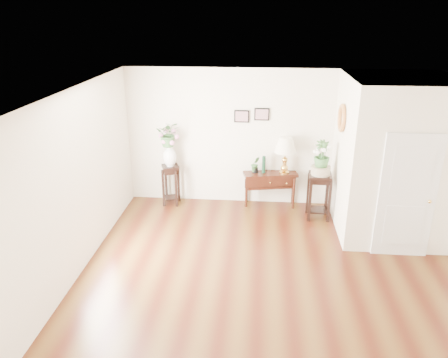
# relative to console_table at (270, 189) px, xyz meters

# --- Properties ---
(floor) EXTENTS (6.00, 5.50, 0.02)m
(floor) POSITION_rel_console_table_xyz_m (0.04, -2.57, -0.36)
(floor) COLOR #503213
(floor) RESTS_ON ground
(ceiling) EXTENTS (6.00, 5.50, 0.02)m
(ceiling) POSITION_rel_console_table_xyz_m (0.04, -2.57, 2.44)
(ceiling) COLOR white
(ceiling) RESTS_ON ground
(wall_back) EXTENTS (6.00, 0.02, 2.80)m
(wall_back) POSITION_rel_console_table_xyz_m (0.04, 0.18, 1.04)
(wall_back) COLOR silver
(wall_back) RESTS_ON ground
(wall_front) EXTENTS (6.00, 0.02, 2.80)m
(wall_front) POSITION_rel_console_table_xyz_m (0.04, -5.32, 1.04)
(wall_front) COLOR silver
(wall_front) RESTS_ON ground
(wall_left) EXTENTS (0.02, 5.50, 2.80)m
(wall_left) POSITION_rel_console_table_xyz_m (-2.96, -2.57, 1.04)
(wall_left) COLOR silver
(wall_left) RESTS_ON ground
(partition) EXTENTS (1.80, 1.95, 2.80)m
(partition) POSITION_rel_console_table_xyz_m (2.14, -0.79, 1.04)
(partition) COLOR silver
(partition) RESTS_ON floor
(door) EXTENTS (0.90, 0.05, 2.10)m
(door) POSITION_rel_console_table_xyz_m (2.14, -1.79, 0.69)
(door) COLOR silver
(door) RESTS_ON floor
(art_print_left) EXTENTS (0.30, 0.02, 0.25)m
(art_print_left) POSITION_rel_console_table_xyz_m (-0.61, 0.16, 1.49)
(art_print_left) COLOR black
(art_print_left) RESTS_ON wall_back
(art_print_right) EXTENTS (0.30, 0.02, 0.25)m
(art_print_right) POSITION_rel_console_table_xyz_m (-0.21, 0.16, 1.54)
(art_print_right) COLOR black
(art_print_right) RESTS_ON wall_back
(wall_ornament) EXTENTS (0.07, 0.51, 0.51)m
(wall_ornament) POSITION_rel_console_table_xyz_m (1.20, -0.67, 1.69)
(wall_ornament) COLOR #CF8548
(wall_ornament) RESTS_ON partition
(console_table) EXTENTS (1.14, 0.58, 0.73)m
(console_table) POSITION_rel_console_table_xyz_m (0.00, 0.00, 0.00)
(console_table) COLOR black
(console_table) RESTS_ON floor
(table_lamp) EXTENTS (0.50, 0.50, 0.77)m
(table_lamp) POSITION_rel_console_table_xyz_m (0.28, 0.00, 0.71)
(table_lamp) COLOR gold
(table_lamp) RESTS_ON console_table
(green_vase) EXTENTS (0.10, 0.10, 0.35)m
(green_vase) POSITION_rel_console_table_xyz_m (-0.14, 0.00, 0.53)
(green_vase) COLOR #11321F
(green_vase) RESTS_ON console_table
(potted_plant) EXTENTS (0.22, 0.20, 0.32)m
(potted_plant) POSITION_rel_console_table_xyz_m (-0.31, 0.00, 0.52)
(potted_plant) COLOR #366530
(potted_plant) RESTS_ON console_table
(plant_stand_a) EXTENTS (0.42, 0.42, 0.85)m
(plant_stand_a) POSITION_rel_console_table_xyz_m (-2.06, -0.09, 0.06)
(plant_stand_a) COLOR black
(plant_stand_a) RESTS_ON floor
(porcelain_vase) EXTENTS (0.30, 0.30, 0.47)m
(porcelain_vase) POSITION_rel_console_table_xyz_m (-2.06, -0.09, 0.71)
(porcelain_vase) COLOR silver
(porcelain_vase) RESTS_ON plant_stand_a
(lily_arrangement) EXTENTS (0.52, 0.47, 0.52)m
(lily_arrangement) POSITION_rel_console_table_xyz_m (-2.06, -0.09, 1.14)
(lily_arrangement) COLOR #366530
(lily_arrangement) RESTS_ON porcelain_vase
(plant_stand_b) EXTENTS (0.45, 0.45, 0.91)m
(plant_stand_b) POSITION_rel_console_table_xyz_m (0.94, -0.49, 0.09)
(plant_stand_b) COLOR black
(plant_stand_b) RESTS_ON floor
(ceramic_bowl) EXTENTS (0.45, 0.45, 0.16)m
(ceramic_bowl) POSITION_rel_console_table_xyz_m (0.94, -0.49, 0.62)
(ceramic_bowl) COLOR #B5AF96
(ceramic_bowl) RESTS_ON plant_stand_b
(narcissus) EXTENTS (0.38, 0.38, 0.55)m
(narcissus) POSITION_rel_console_table_xyz_m (0.94, -0.49, 0.94)
(narcissus) COLOR #366530
(narcissus) RESTS_ON ceramic_bowl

